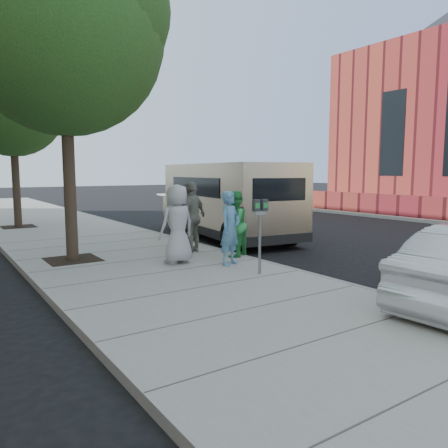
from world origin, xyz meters
The scene contains 12 objects.
ground centered at (0.00, 0.00, 0.00)m, with size 120.00×120.00×0.00m, color black.
sidewalk centered at (-1.00, 0.00, 0.07)m, with size 5.00×60.00×0.15m, color gray.
curb_face centered at (1.44, 0.00, 0.07)m, with size 0.12×60.00×0.16m, color gray.
church_wall centered at (13.50, 2.00, 0.65)m, with size 0.30×22.00×1.00m, color maroon.
tree_near centered at (-2.25, 2.40, 5.55)m, with size 4.62×4.60×7.53m.
tree_far centered at (-2.25, 10.00, 4.88)m, with size 3.92×3.80×6.49m.
parking_meter centered at (0.51, -1.28, 1.27)m, with size 0.33×0.16×1.55m.
van centered at (3.32, 4.03, 1.33)m, with size 3.05×7.00×2.52m.
person_officer centered at (0.53, -0.18, 0.99)m, with size 0.61×0.40×1.68m, color #558BB5.
person_green_shirt centered at (1.17, 0.54, 0.97)m, with size 0.80×0.62×1.64m, color green.
person_gray_shirt centered at (-0.38, 0.64, 1.06)m, with size 0.89×0.58×1.82m, color #B2B3B5.
person_striped_polo centered at (0.62, 1.68, 1.08)m, with size 1.09×0.45×1.86m, color gray.
Camera 1 is at (-5.07, -8.22, 2.27)m, focal length 35.00 mm.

